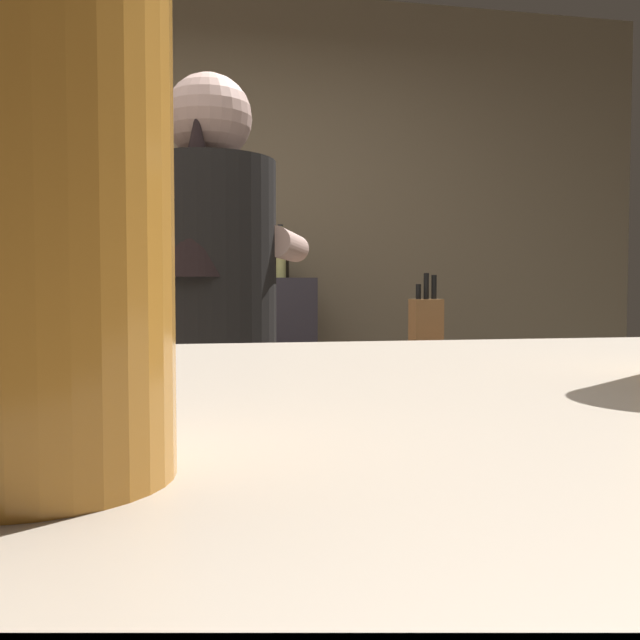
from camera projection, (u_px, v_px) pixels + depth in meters
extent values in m
cube|color=#8D7A5D|center=(183.00, 248.00, 3.53)|extent=(5.20, 0.10, 2.70)
cube|color=brown|center=(286.00, 493.00, 2.24)|extent=(2.10, 0.60, 0.90)
cube|color=#35323B|center=(222.00, 397.00, 3.33)|extent=(0.90, 0.36, 1.19)
cube|color=#2E323B|center=(212.00, 551.00, 1.75)|extent=(0.28, 0.20, 0.89)
cylinder|color=black|center=(210.00, 272.00, 1.71)|extent=(0.34, 0.34, 0.56)
sphere|color=#C9A192|center=(209.00, 118.00, 1.69)|extent=(0.22, 0.22, 0.22)
cone|color=black|center=(197.00, 193.00, 1.61)|extent=(0.18, 0.18, 0.41)
cylinder|color=#C9A192|center=(168.00, 246.00, 1.89)|extent=(0.18, 0.33, 0.08)
cylinder|color=#C9A192|center=(286.00, 245.00, 1.85)|extent=(0.18, 0.33, 0.08)
cube|color=olive|center=(426.00, 328.00, 2.28)|extent=(0.10, 0.08, 0.20)
cylinder|color=black|center=(418.00, 292.00, 2.27)|extent=(0.02, 0.02, 0.05)
cylinder|color=black|center=(426.00, 286.00, 2.27)|extent=(0.02, 0.02, 0.09)
cylinder|color=black|center=(434.00, 287.00, 2.28)|extent=(0.02, 0.02, 0.08)
cylinder|color=slate|center=(145.00, 355.00, 2.13)|extent=(0.16, 0.16, 0.05)
cube|color=silver|center=(295.00, 360.00, 2.17)|extent=(0.24, 0.10, 0.01)
cylinder|color=#BD7A2B|center=(37.00, 232.00, 0.18)|extent=(0.07, 0.07, 0.13)
cylinder|color=#D8D57B|center=(280.00, 260.00, 3.31)|extent=(0.05, 0.05, 0.18)
cylinder|color=#D8D57B|center=(280.00, 234.00, 3.30)|extent=(0.02, 0.02, 0.07)
cylinder|color=#333333|center=(280.00, 225.00, 3.30)|extent=(0.03, 0.03, 0.01)
cylinder|color=#D3CF81|center=(200.00, 263.00, 3.35)|extent=(0.05, 0.05, 0.15)
cylinder|color=#D3CF81|center=(199.00, 243.00, 3.34)|extent=(0.02, 0.02, 0.06)
cylinder|color=#333333|center=(199.00, 236.00, 3.34)|extent=(0.03, 0.03, 0.01)
cylinder|color=#D7C786|center=(256.00, 263.00, 3.30)|extent=(0.07, 0.07, 0.15)
cylinder|color=#D7C786|center=(256.00, 243.00, 3.29)|extent=(0.03, 0.03, 0.06)
cylinder|color=#333333|center=(256.00, 236.00, 3.29)|extent=(0.04, 0.04, 0.01)
cylinder|color=black|center=(282.00, 266.00, 3.43)|extent=(0.07, 0.07, 0.12)
cylinder|color=black|center=(282.00, 250.00, 3.42)|extent=(0.03, 0.03, 0.05)
cylinder|color=red|center=(282.00, 244.00, 3.42)|extent=(0.04, 0.04, 0.01)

